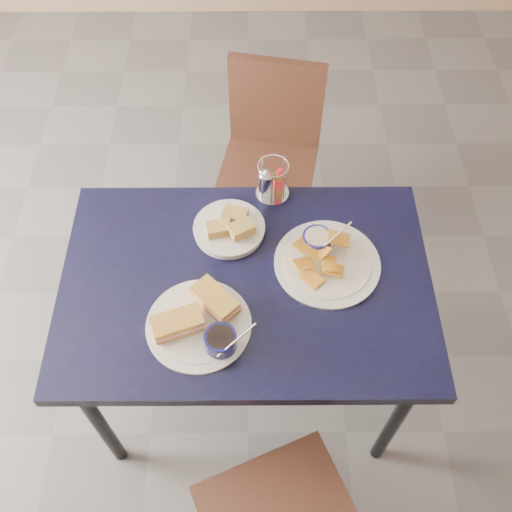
{
  "coord_description": "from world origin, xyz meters",
  "views": [
    {
      "loc": [
        0.03,
        -1.0,
        2.18
      ],
      "look_at": [
        0.03,
        -0.06,
        0.82
      ],
      "focal_mm": 40.0,
      "sensor_mm": 36.0,
      "label": 1
    }
  ],
  "objects_px": {
    "sandwich_plate": "(202,322)",
    "plantain_plate": "(324,256)",
    "dining_table": "(246,293)",
    "chair_far": "(268,144)",
    "bread_basket": "(230,228)",
    "condiment_caddy": "(271,182)"
  },
  "relations": [
    {
      "from": "bread_basket",
      "to": "sandwich_plate",
      "type": "bearing_deg",
      "value": -102.27
    },
    {
      "from": "sandwich_plate",
      "to": "chair_far",
      "type": "bearing_deg",
      "value": 78.29
    },
    {
      "from": "dining_table",
      "to": "chair_far",
      "type": "xyz_separation_m",
      "value": [
        0.09,
        0.86,
        -0.2
      ]
    },
    {
      "from": "condiment_caddy",
      "to": "bread_basket",
      "type": "bearing_deg",
      "value": -129.71
    },
    {
      "from": "bread_basket",
      "to": "dining_table",
      "type": "bearing_deg",
      "value": -74.5
    },
    {
      "from": "bread_basket",
      "to": "condiment_caddy",
      "type": "bearing_deg",
      "value": 50.29
    },
    {
      "from": "chair_far",
      "to": "plantain_plate",
      "type": "bearing_deg",
      "value": -79.21
    },
    {
      "from": "plantain_plate",
      "to": "bread_basket",
      "type": "bearing_deg",
      "value": 159.36
    },
    {
      "from": "condiment_caddy",
      "to": "chair_far",
      "type": "bearing_deg",
      "value": 89.51
    },
    {
      "from": "plantain_plate",
      "to": "condiment_caddy",
      "type": "height_order",
      "value": "condiment_caddy"
    },
    {
      "from": "chair_far",
      "to": "plantain_plate",
      "type": "height_order",
      "value": "plantain_plate"
    },
    {
      "from": "dining_table",
      "to": "bread_basket",
      "type": "distance_m",
      "value": 0.21
    },
    {
      "from": "sandwich_plate",
      "to": "dining_table",
      "type": "bearing_deg",
      "value": 50.61
    },
    {
      "from": "sandwich_plate",
      "to": "plantain_plate",
      "type": "distance_m",
      "value": 0.42
    },
    {
      "from": "plantain_plate",
      "to": "condiment_caddy",
      "type": "relative_size",
      "value": 2.37
    },
    {
      "from": "dining_table",
      "to": "plantain_plate",
      "type": "xyz_separation_m",
      "value": [
        0.23,
        0.07,
        0.09
      ]
    },
    {
      "from": "dining_table",
      "to": "chair_far",
      "type": "distance_m",
      "value": 0.89
    },
    {
      "from": "bread_basket",
      "to": "condiment_caddy",
      "type": "xyz_separation_m",
      "value": [
        0.13,
        0.16,
        0.04
      ]
    },
    {
      "from": "sandwich_plate",
      "to": "plantain_plate",
      "type": "xyz_separation_m",
      "value": [
        0.36,
        0.22,
        -0.01
      ]
    },
    {
      "from": "chair_far",
      "to": "condiment_caddy",
      "type": "relative_size",
      "value": 6.07
    },
    {
      "from": "dining_table",
      "to": "sandwich_plate",
      "type": "height_order",
      "value": "sandwich_plate"
    },
    {
      "from": "chair_far",
      "to": "bread_basket",
      "type": "bearing_deg",
      "value": -101.43
    }
  ]
}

